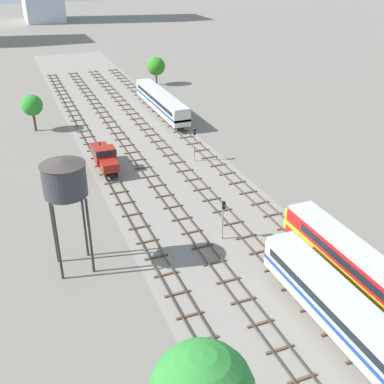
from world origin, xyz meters
name	(u,v)px	position (x,y,z in m)	size (l,w,h in m)	color
ground_plane	(166,173)	(0.00, 56.00, 0.00)	(480.00, 480.00, 0.00)	slate
ballast_bed	(166,173)	(0.00, 56.00, 0.00)	(18.89, 176.00, 0.01)	gray
track_far_left	(111,178)	(-7.45, 57.00, 0.14)	(2.40, 126.00, 0.29)	#47382D
track_left	(147,172)	(-2.48, 57.00, 0.14)	(2.40, 126.00, 0.29)	#47382D
track_centre_left	(181,166)	(2.48, 57.00, 0.14)	(2.40, 126.00, 0.29)	#47382D
track_centre	(214,161)	(7.45, 57.00, 0.14)	(2.40, 126.00, 0.29)	#47382D
passenger_coach_centre_left_nearest	(357,325)	(2.48, 20.31, 2.61)	(2.96, 22.00, 3.80)	white
diesel_railcar_centre_near	(363,270)	(7.45, 25.63, 2.60)	(2.96, 20.50, 3.80)	red
shunter_loco_far_left_mid	(105,156)	(-7.45, 60.06, 2.01)	(2.74, 8.46, 3.10)	maroon
passenger_coach_centre_midfar	(161,101)	(7.45, 80.32, 2.61)	(2.96, 22.00, 3.80)	beige
water_tower	(64,179)	(-15.03, 38.98, 9.29)	(4.02, 4.02, 11.18)	#2D2826
signal_post_near	(194,140)	(4.96, 58.19, 3.19)	(0.28, 0.47, 5.00)	gray
signal_post_mid	(223,215)	(0.00, 38.14, 2.96)	(0.28, 0.47, 4.60)	gray
lineside_tree_1	(32,105)	(-14.81, 79.90, 4.36)	(3.45, 3.45, 6.12)	#4C331E
lineside_tree_2	(156,66)	(13.21, 100.98, 4.13)	(3.99, 3.99, 6.14)	#4C331E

